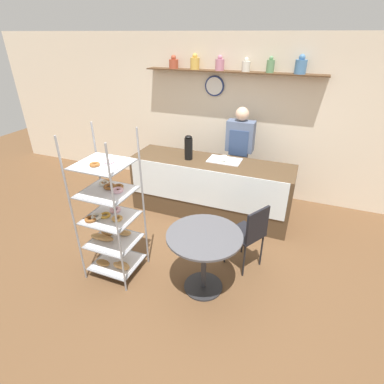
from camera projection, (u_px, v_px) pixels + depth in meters
ground_plane at (180, 257)px, 4.03m from camera, size 14.00×14.00×0.00m
back_wall at (231, 117)px, 5.24m from camera, size 10.00×0.30×2.70m
display_counter at (210, 188)px, 4.82m from camera, size 2.53×0.71×0.92m
pastry_rack at (110, 220)px, 3.47m from camera, size 0.60×0.56×1.81m
person_worker at (239, 152)px, 5.03m from camera, size 0.45×0.23×1.64m
cafe_table at (204, 248)px, 3.29m from camera, size 0.83×0.83×0.76m
cafe_chair at (251, 231)px, 3.61m from camera, size 0.52×0.52×0.89m
coffee_carafe at (189, 148)px, 4.60m from camera, size 0.13×0.13×0.38m
donut_tray_counter at (224, 160)px, 4.63m from camera, size 0.51×0.33×0.05m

